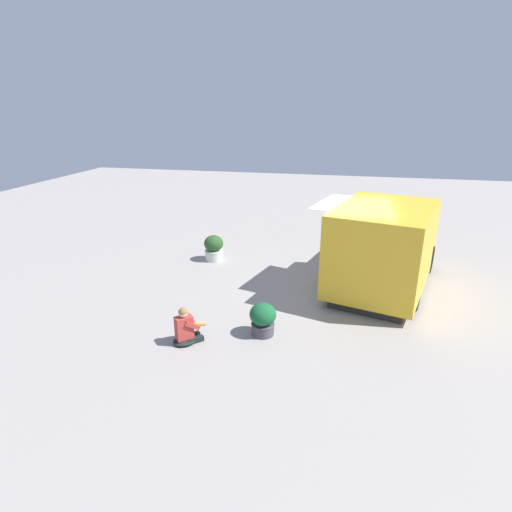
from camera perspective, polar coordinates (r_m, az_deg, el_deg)
ground_plane at (r=11.82m, az=11.29°, el=-4.19°), size 40.00×40.00×0.00m
food_truck at (r=11.92m, az=17.57°, el=1.35°), size 3.81×5.22×2.37m
person_customer at (r=9.00m, az=-9.69°, el=-9.96°), size 0.73×0.71×0.83m
planter_flowering_near at (r=13.51m, az=-5.86°, el=1.17°), size 0.63×0.63×0.84m
planter_flowering_far at (r=9.13m, az=0.95°, el=-8.66°), size 0.59×0.59×0.74m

